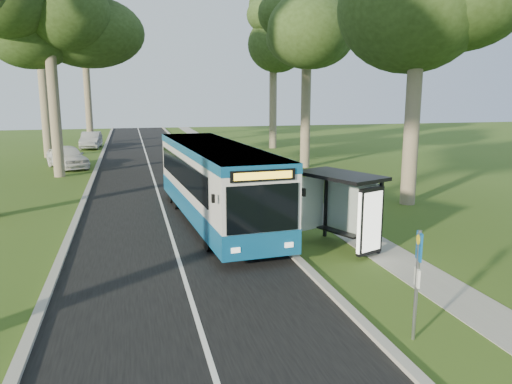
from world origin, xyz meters
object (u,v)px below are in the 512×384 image
car_silver (91,140)px  car_white (67,157)px  bus_shelter (349,198)px  litter_bin (274,210)px  bus_stop_sign (417,272)px  bus (215,183)px

car_silver → car_white: bearing=-90.3°
bus_shelter → litter_bin: bus_shelter is taller
bus_stop_sign → litter_bin: bearing=107.5°
bus_stop_sign → car_white: bus_stop_sign is taller
car_white → litter_bin: bearing=-83.7°
bus → bus_stop_sign: (2.37, -10.52, -0.11)m
bus_stop_sign → litter_bin: bus_stop_sign is taller
bus_stop_sign → car_white: 28.77m
bus_shelter → car_silver: size_ratio=0.73×
car_white → car_silver: car_white is taller
litter_bin → car_white: car_white is taller
bus_stop_sign → car_silver: size_ratio=0.52×
bus_stop_sign → litter_bin: 9.98m
litter_bin → bus: bearing=165.3°
bus_shelter → car_white: size_ratio=0.71×
bus_stop_sign → car_silver: bearing=119.6°
bus → bus_shelter: bus is taller
bus_stop_sign → litter_bin: (-0.10, 9.93, -0.98)m
litter_bin → car_silver: car_silver is taller
bus_shelter → car_silver: bus_shelter is taller
bus → litter_bin: 2.58m
bus_stop_sign → bus: bearing=119.6°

